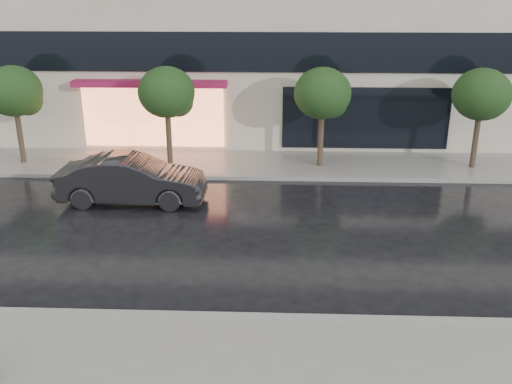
{
  "coord_description": "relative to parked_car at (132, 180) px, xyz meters",
  "views": [
    {
      "loc": [
        1.31,
        -11.76,
        7.05
      ],
      "look_at": [
        0.72,
        3.4,
        1.4
      ],
      "focal_mm": 40.0,
      "sensor_mm": 36.0,
      "label": 1
    }
  ],
  "objects": [
    {
      "name": "tree_far_east",
      "position": [
        12.6,
        4.03,
        2.12
      ],
      "size": [
        2.2,
        2.2,
        3.99
      ],
      "color": "#33261C",
      "rests_on": "ground"
    },
    {
      "name": "tree_mid_east",
      "position": [
        6.6,
        4.03,
        2.12
      ],
      "size": [
        2.2,
        2.2,
        3.99
      ],
      "color": "#33261C",
      "rests_on": "ground"
    },
    {
      "name": "curb_near",
      "position": [
        3.54,
        -7.0,
        -0.74
      ],
      "size": [
        60.0,
        0.25,
        0.14
      ],
      "primitive_type": "cube",
      "color": "gray",
      "rests_on": "ground"
    },
    {
      "name": "tree_far_west",
      "position": [
        -5.4,
        4.03,
        2.12
      ],
      "size": [
        2.2,
        2.2,
        3.99
      ],
      "color": "#33261C",
      "rests_on": "ground"
    },
    {
      "name": "tree_mid_west",
      "position": [
        0.6,
        4.03,
        2.12
      ],
      "size": [
        2.2,
        2.2,
        3.99
      ],
      "color": "#33261C",
      "rests_on": "ground"
    },
    {
      "name": "sidewalk_far",
      "position": [
        3.54,
        4.25,
        -0.75
      ],
      "size": [
        60.0,
        3.5,
        0.12
      ],
      "primitive_type": "cube",
      "color": "slate",
      "rests_on": "ground"
    },
    {
      "name": "ground",
      "position": [
        3.54,
        -6.0,
        -0.81
      ],
      "size": [
        120.0,
        120.0,
        0.0
      ],
      "primitive_type": "plane",
      "color": "black",
      "rests_on": "ground"
    },
    {
      "name": "curb_far",
      "position": [
        3.54,
        2.5,
        -0.74
      ],
      "size": [
        60.0,
        0.25,
        0.14
      ],
      "primitive_type": "cube",
      "color": "gray",
      "rests_on": "ground"
    },
    {
      "name": "parked_car",
      "position": [
        0.0,
        0.0,
        0.0
      ],
      "size": [
        4.91,
        1.75,
        1.61
      ],
      "primitive_type": "imported",
      "rotation": [
        0.0,
        0.0,
        1.56
      ],
      "color": "black",
      "rests_on": "ground"
    }
  ]
}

